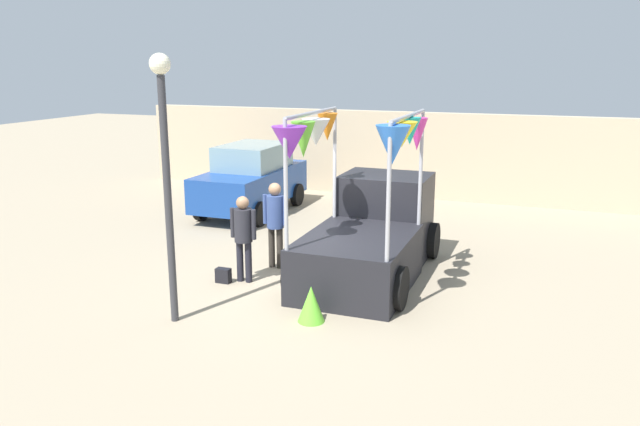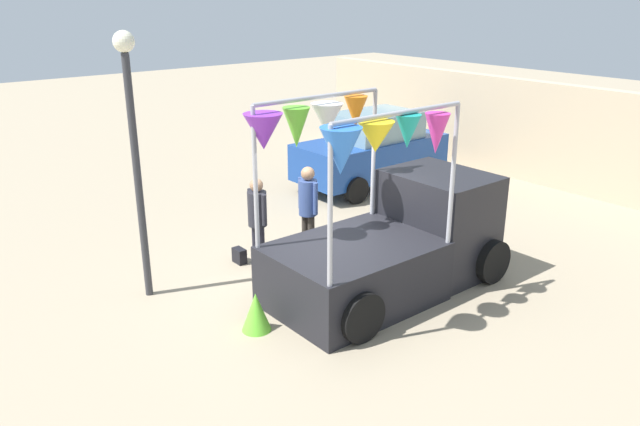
{
  "view_description": "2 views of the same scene",
  "coord_description": "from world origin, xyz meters",
  "views": [
    {
      "loc": [
        4.05,
        -10.46,
        4.12
      ],
      "look_at": [
        0.14,
        -0.07,
        1.39
      ],
      "focal_mm": 35.0,
      "sensor_mm": 36.0,
      "label": 1
    },
    {
      "loc": [
        7.52,
        -6.13,
        4.76
      ],
      "look_at": [
        0.05,
        -0.05,
        1.31
      ],
      "focal_mm": 35.0,
      "sensor_mm": 36.0,
      "label": 2
    }
  ],
  "objects": [
    {
      "name": "handbag",
      "position": [
        -1.61,
        -0.62,
        0.14
      ],
      "size": [
        0.28,
        0.16,
        0.28
      ],
      "primitive_type": "cube",
      "color": "black",
      "rests_on": "ground"
    },
    {
      "name": "folded_kite_bundle_lime",
      "position": [
        0.61,
        -1.72,
        0.3
      ],
      "size": [
        0.62,
        0.62,
        0.6
      ],
      "primitive_type": "cone",
      "rotation": [
        0.0,
        0.0,
        2.43
      ],
      "color": "#66CC33",
      "rests_on": "ground"
    },
    {
      "name": "person_customer",
      "position": [
        -1.26,
        -0.42,
        1.01
      ],
      "size": [
        0.53,
        0.34,
        1.67
      ],
      "color": "black",
      "rests_on": "ground"
    },
    {
      "name": "vendor_truck",
      "position": [
        0.84,
        0.95,
        0.93
      ],
      "size": [
        2.48,
        4.16,
        3.24
      ],
      "color": "black",
      "rests_on": "ground"
    },
    {
      "name": "person_vendor",
      "position": [
        -1.05,
        0.56,
        1.07
      ],
      "size": [
        0.53,
        0.34,
        1.75
      ],
      "color": "#2D2823",
      "rests_on": "ground"
    },
    {
      "name": "street_lamp",
      "position": [
        -1.48,
        -2.46,
        2.73
      ],
      "size": [
        0.32,
        0.32,
        4.22
      ],
      "color": "#333338",
      "rests_on": "ground"
    },
    {
      "name": "brick_boundary_wall",
      "position": [
        0.0,
        8.21,
        1.3
      ],
      "size": [
        18.0,
        0.36,
        2.6
      ],
      "primitive_type": "cube",
      "color": "tan",
      "rests_on": "ground"
    },
    {
      "name": "parked_car",
      "position": [
        -3.64,
        4.66,
        0.94
      ],
      "size": [
        1.88,
        4.0,
        1.88
      ],
      "color": "navy",
      "rests_on": "ground"
    },
    {
      "name": "ground_plane",
      "position": [
        0.0,
        0.0,
        0.0
      ],
      "size": [
        60.0,
        60.0,
        0.0
      ],
      "primitive_type": "plane",
      "color": "gray"
    }
  ]
}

